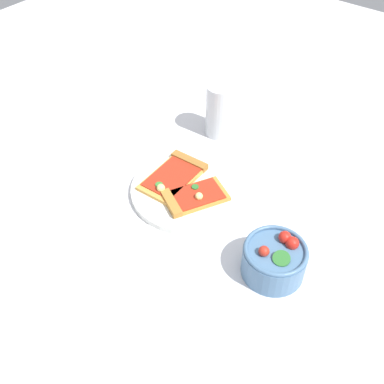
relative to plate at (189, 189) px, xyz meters
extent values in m
plane|color=silver|center=(0.03, 0.00, -0.01)|extent=(2.40, 2.40, 0.00)
cylinder|color=silver|center=(0.00, 0.00, 0.00)|extent=(0.26, 0.26, 0.01)
cube|color=gold|center=(0.03, -0.02, 0.01)|extent=(0.13, 0.15, 0.01)
cube|color=#B77A33|center=(0.01, -0.07, 0.01)|extent=(0.08, 0.05, 0.01)
cube|color=#B22D19|center=(0.03, -0.02, 0.02)|extent=(0.11, 0.13, 0.00)
sphere|color=#F2D87F|center=(0.04, -0.02, 0.02)|extent=(0.02, 0.02, 0.02)
cylinder|color=#2D722D|center=(0.02, 0.00, 0.02)|extent=(0.02, 0.02, 0.00)
cube|color=gold|center=(-0.05, 0.00, 0.01)|extent=(0.10, 0.16, 0.01)
cube|color=#A36B2D|center=(-0.05, 0.06, 0.01)|extent=(0.09, 0.02, 0.01)
cube|color=#B22D19|center=(-0.05, 0.00, 0.02)|extent=(0.09, 0.13, 0.00)
sphere|color=#F2D87F|center=(-0.04, -0.05, 0.02)|extent=(0.02, 0.02, 0.02)
cylinder|color=#388433|center=(-0.05, -0.04, 0.02)|extent=(0.02, 0.02, 0.00)
cylinder|color=#4C7299|center=(0.26, -0.07, 0.02)|extent=(0.12, 0.12, 0.06)
torus|color=#4C7299|center=(0.26, -0.07, 0.06)|extent=(0.12, 0.12, 0.01)
sphere|color=red|center=(0.27, -0.04, 0.06)|extent=(0.03, 0.03, 0.03)
sphere|color=red|center=(0.26, -0.04, 0.06)|extent=(0.02, 0.02, 0.02)
sphere|color=red|center=(0.24, -0.09, 0.06)|extent=(0.02, 0.02, 0.02)
cylinder|color=#2D722D|center=(0.28, -0.08, 0.06)|extent=(0.03, 0.03, 0.01)
cylinder|color=silver|center=(-0.07, 0.22, 0.06)|extent=(0.07, 0.07, 0.14)
cylinder|color=#592D0F|center=(-0.07, 0.22, 0.04)|extent=(0.06, 0.06, 0.09)
cube|color=white|center=(-0.06, 0.22, 0.08)|extent=(0.02, 0.02, 0.02)
cube|color=white|center=(-0.08, 0.23, 0.08)|extent=(0.03, 0.03, 0.02)
cube|color=white|center=(-0.08, -0.23, -0.01)|extent=(0.13, 0.16, 0.00)
camera|label=1|loc=(0.46, -0.57, 0.71)|focal=43.04mm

